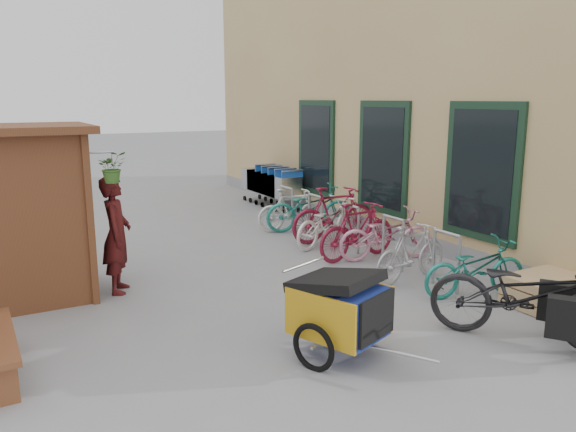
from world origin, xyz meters
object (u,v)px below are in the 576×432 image
child_trailer (340,307)px  bike_0 (475,268)px  bike_3 (358,231)px  bike_2 (386,235)px  bike_4 (327,222)px  shopping_carts (270,182)px  bike_5 (334,214)px  bike_6 (310,208)px  person_kiosk (116,235)px  bike_7 (292,210)px  kiosk (3,190)px  bike_1 (411,253)px  cargo_bike (528,296)px  pallet_stack (562,296)px

child_trailer → bike_0: 2.78m
bike_0 → bike_3: bike_3 is taller
bike_2 → bike_4: 1.36m
shopping_carts → bike_3: 5.13m
bike_5 → bike_6: bike_5 is taller
shopping_carts → person_kiosk: person_kiosk is taller
bike_7 → bike_0: bearing=-167.7°
bike_5 → kiosk: bearing=99.7°
shopping_carts → bike_0: size_ratio=1.51×
bike_0 → bike_7: (-0.29, 4.73, 0.04)m
shopping_carts → bike_1: shopping_carts is taller
child_trailer → bike_5: bearing=35.8°
shopping_carts → cargo_bike: size_ratio=1.10×
cargo_bike → bike_2: bearing=43.2°
kiosk → bike_2: (5.77, -0.85, -1.11)m
bike_1 → bike_3: (-0.01, 1.38, 0.06)m
pallet_stack → cargo_bike: cargo_bike is taller
child_trailer → bike_2: 3.84m
bike_0 → bike_7: size_ratio=1.05×
shopping_carts → person_kiosk: bearing=-135.9°
pallet_stack → bike_5: bike_5 is taller
shopping_carts → child_trailer: bearing=-112.3°
kiosk → pallet_stack: bearing=-31.7°
child_trailer → bike_7: 5.87m
pallet_stack → bike_1: bike_1 is taller
bike_0 → bike_2: bike_2 is taller
cargo_bike → bike_7: bearing=51.6°
child_trailer → bike_7: (2.42, 5.34, -0.09)m
shopping_carts → bike_2: shopping_carts is taller
bike_7 → shopping_carts: bearing=-9.1°
shopping_carts → cargo_bike: (-1.22, -8.77, -0.07)m
cargo_bike → bike_5: size_ratio=1.20×
bike_2 → bike_4: (-0.36, 1.31, -0.00)m
kiosk → bike_2: bearing=-8.4°
bike_4 → bike_7: 1.37m
person_kiosk → bike_5: size_ratio=0.93×
bike_0 → bike_4: bearing=18.5°
child_trailer → bike_3: (2.38, 2.95, -0.04)m
pallet_stack → bike_2: size_ratio=0.71×
kiosk → bike_6: kiosk is taller
pallet_stack → bike_6: size_ratio=0.64×
shopping_carts → child_trailer: 8.64m
bike_4 → bike_6: bearing=-33.5°
bike_3 → bike_0: bearing=-177.6°
kiosk → bike_5: size_ratio=1.38×
bike_5 → bike_2: bearing=-173.7°
kiosk → shopping_carts: (6.28, 4.48, -0.93)m
kiosk → bike_0: bearing=-26.9°
person_kiosk → bike_3: size_ratio=1.01×
pallet_stack → person_kiosk: person_kiosk is taller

